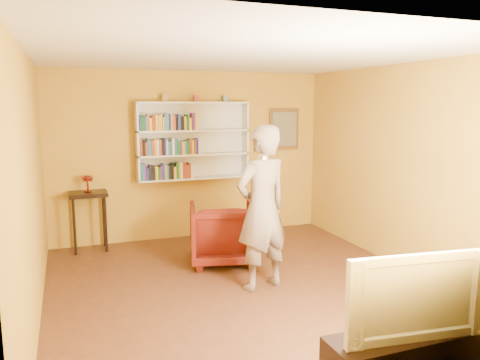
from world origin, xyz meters
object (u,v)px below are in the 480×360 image
(bookshelf, at_px, (192,141))
(television, at_px, (410,292))
(console_table, at_px, (89,202))
(armchair, at_px, (223,233))
(person, at_px, (262,208))
(ruby_lustre, at_px, (87,180))

(bookshelf, bearing_deg, television, -84.70)
(console_table, distance_m, armchair, 2.11)
(television, bearing_deg, console_table, 121.47)
(bookshelf, bearing_deg, person, -85.31)
(person, bearing_deg, armchair, -97.14)
(person, xyz_separation_m, television, (0.24, -2.26, -0.18))
(console_table, bearing_deg, armchair, -35.46)
(bookshelf, height_order, console_table, bookshelf)
(console_table, distance_m, ruby_lustre, 0.34)
(bookshelf, relative_size, console_table, 2.02)
(console_table, bearing_deg, ruby_lustre, -45.00)
(armchair, height_order, television, television)
(ruby_lustre, xyz_separation_m, armchair, (1.70, -1.21, -0.66))
(bookshelf, bearing_deg, console_table, -174.44)
(ruby_lustre, height_order, person, person)
(bookshelf, bearing_deg, armchair, -87.62)
(ruby_lustre, xyz_separation_m, television, (2.07, -4.50, -0.28))
(person, distance_m, television, 2.28)
(ruby_lustre, distance_m, person, 2.90)
(ruby_lustre, bearing_deg, bookshelf, 5.56)
(console_table, xyz_separation_m, armchair, (1.70, -1.21, -0.32))
(person, height_order, television, person)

